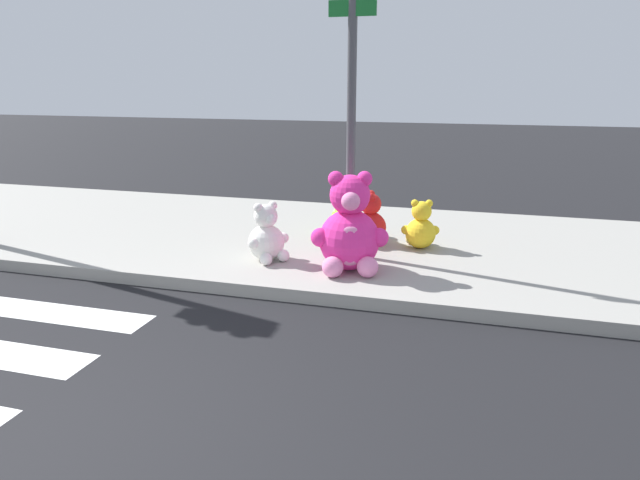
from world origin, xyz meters
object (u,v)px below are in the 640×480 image
plush_white (267,237)px  plush_yellow (421,228)px  sign_pole (351,120)px  plush_red (369,223)px  plush_lime (345,214)px  plush_pink_large (350,232)px

plush_white → plush_yellow: size_ratio=1.11×
sign_pole → plush_red: 1.54m
plush_white → plush_lime: (0.61, 1.52, -0.01)m
plush_lime → sign_pole: bearing=-73.0°
plush_pink_large → plush_yellow: plush_pink_large is taller
plush_pink_large → plush_red: bearing=90.6°
plush_pink_large → plush_white: (-1.06, 0.09, -0.17)m
plush_white → plush_lime: 1.64m
plush_pink_large → plush_red: size_ratio=1.63×
sign_pole → plush_pink_large: (0.13, -0.58, -1.23)m
plush_red → plush_yellow: bearing=-1.7°
plush_white → plush_yellow: (1.75, 1.08, -0.03)m
sign_pole → plush_white: size_ratio=4.38×
sign_pole → plush_lime: sign_pole is taller
sign_pole → plush_red: sign_pole is taller
plush_pink_large → plush_lime: size_ratio=1.62×
sign_pole → plush_pink_large: size_ratio=2.74×
plush_lime → plush_red: 0.60m
plush_white → plush_yellow: 2.06m
plush_lime → plush_yellow: plush_lime is taller
sign_pole → plush_lime: (-0.32, 1.03, -1.41)m
sign_pole → plush_lime: bearing=107.0°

